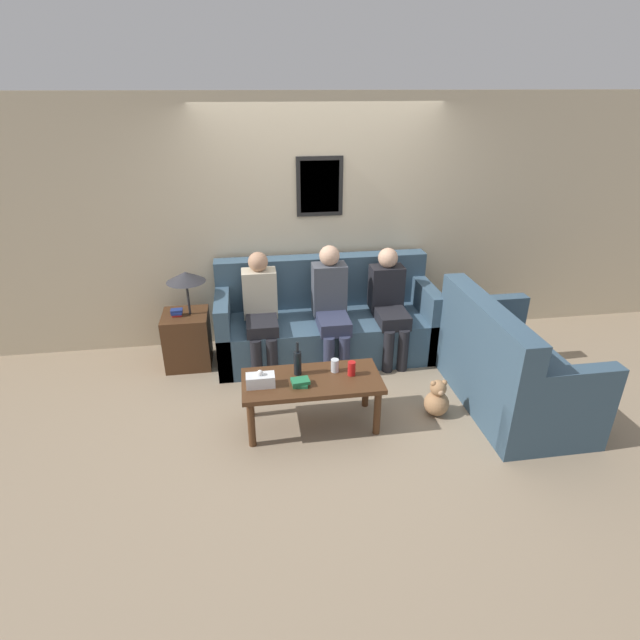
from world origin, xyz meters
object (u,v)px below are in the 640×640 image
at_px(couch_main, 325,323).
at_px(teddy_bear, 437,400).
at_px(drinking_glass, 335,365).
at_px(person_left, 261,308).
at_px(coffee_table, 312,386).
at_px(wine_bottle, 298,362).
at_px(person_right, 389,301).
at_px(person_middle, 331,303).
at_px(couch_side, 508,370).

distance_m(couch_main, teddy_bear, 1.51).
bearing_deg(drinking_glass, person_left, 119.47).
height_order(couch_main, person_left, person_left).
bearing_deg(coffee_table, person_left, 108.17).
bearing_deg(person_left, wine_bottle, -75.74).
relative_size(couch_main, teddy_bear, 6.53).
xyz_separation_m(wine_bottle, person_right, (1.06, 1.00, 0.06)).
xyz_separation_m(couch_main, person_right, (0.63, -0.17, 0.29)).
distance_m(coffee_table, wine_bottle, 0.23).
bearing_deg(coffee_table, teddy_bear, -1.06).
relative_size(couch_main, wine_bottle, 7.54).
height_order(coffee_table, person_right, person_right).
height_order(drinking_glass, person_middle, person_middle).
relative_size(couch_side, coffee_table, 1.32).
bearing_deg(teddy_bear, couch_main, 121.46).
xyz_separation_m(coffee_table, teddy_bear, (1.10, -0.02, -0.24)).
xyz_separation_m(couch_main, coffee_table, (-0.32, -1.26, 0.05)).
bearing_deg(coffee_table, couch_side, 1.80).
bearing_deg(person_right, coffee_table, -131.23).
distance_m(person_left, person_middle, 0.70).
xyz_separation_m(person_middle, person_right, (0.61, 0.03, -0.03)).
bearing_deg(drinking_glass, person_right, 53.24).
relative_size(drinking_glass, teddy_bear, 0.33).
distance_m(wine_bottle, drinking_glass, 0.32).
bearing_deg(couch_side, person_middle, 55.02).
relative_size(person_middle, teddy_bear, 3.53).
bearing_deg(coffee_table, person_right, 48.77).
bearing_deg(wine_bottle, teddy_bear, -5.41).
height_order(couch_side, person_right, person_right).
relative_size(drinking_glass, person_right, 0.10).
bearing_deg(person_right, couch_main, 164.90).
distance_m(couch_side, person_right, 1.35).
height_order(person_left, person_middle, person_middle).
height_order(wine_bottle, person_right, person_right).
distance_m(couch_side, coffee_table, 1.77).
distance_m(drinking_glass, person_left, 1.16).
bearing_deg(person_middle, couch_main, 96.39).
distance_m(coffee_table, drinking_glass, 0.26).
bearing_deg(couch_side, person_right, 38.39).
relative_size(person_left, teddy_bear, 3.39).
height_order(coffee_table, teddy_bear, coffee_table).
bearing_deg(wine_bottle, coffee_table, -41.79).
bearing_deg(person_right, couch_side, -51.61).
bearing_deg(couch_main, person_left, -166.52).
xyz_separation_m(person_left, person_middle, (0.70, -0.04, 0.02)).
height_order(person_middle, teddy_bear, person_middle).
bearing_deg(couch_side, wine_bottle, 88.83).
xyz_separation_m(couch_main, teddy_bear, (0.78, -1.28, -0.19)).
height_order(coffee_table, wine_bottle, wine_bottle).
xyz_separation_m(couch_side, person_left, (-2.13, 1.04, 0.29)).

